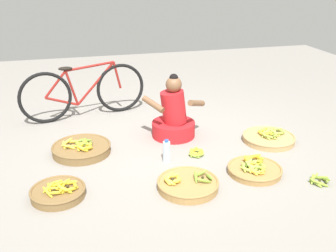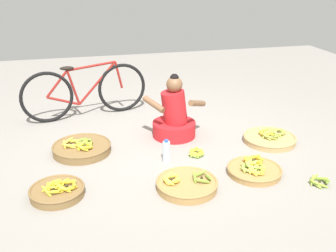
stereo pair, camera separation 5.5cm
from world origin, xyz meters
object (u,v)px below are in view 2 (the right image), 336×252
object	(u,v)px
bicycle_leaning	(86,91)
banana_basket_back_center	(187,184)
vendor_woman_front	(174,117)
banana_basket_near_vendor	(254,169)
loose_bananas_mid_right	(197,153)
banana_basket_mid_left	(82,148)
loose_bananas_back_right	(320,181)
water_bottle	(166,151)
banana_basket_front_center	(57,191)
banana_basket_near_bicycle	(270,138)

from	to	relation	value
bicycle_leaning	banana_basket_back_center	xyz separation A→B (m)	(0.80, -2.13, -0.31)
vendor_woman_front	banana_basket_near_vendor	bearing A→B (deg)	-63.52
banana_basket_near_vendor	loose_bananas_mid_right	size ratio (longest dim) A/B	2.57
banana_basket_near_vendor	loose_bananas_mid_right	distance (m)	0.69
banana_basket_mid_left	loose_bananas_mid_right	xyz separation A→B (m)	(1.22, -0.36, -0.03)
loose_bananas_back_right	loose_bananas_mid_right	bearing A→B (deg)	137.72
loose_bananas_mid_right	water_bottle	bearing A→B (deg)	-169.35
loose_bananas_mid_right	water_bottle	distance (m)	0.37
vendor_woman_front	banana_basket_front_center	bearing A→B (deg)	-142.37
vendor_woman_front	banana_basket_back_center	distance (m)	1.24
banana_basket_near_vendor	water_bottle	size ratio (longest dim) A/B	2.17
banana_basket_near_vendor	banana_basket_mid_left	distance (m)	1.88
banana_basket_near_vendor	banana_basket_near_bicycle	bearing A→B (deg)	52.45
banana_basket_mid_left	loose_bananas_mid_right	world-z (taller)	banana_basket_mid_left
bicycle_leaning	banana_basket_near_bicycle	xyz separation A→B (m)	(2.04, -1.36, -0.31)
bicycle_leaning	loose_bananas_mid_right	world-z (taller)	bicycle_leaning
bicycle_leaning	banana_basket_mid_left	world-z (taller)	bicycle_leaning
banana_basket_near_bicycle	loose_bananas_back_right	world-z (taller)	banana_basket_near_bicycle
vendor_woman_front	banana_basket_mid_left	bearing A→B (deg)	-169.79
banana_basket_back_center	banana_basket_near_bicycle	xyz separation A→B (m)	(1.24, 0.77, -0.00)
banana_basket_back_center	loose_bananas_back_right	size ratio (longest dim) A/B	2.66
banana_basket_near_bicycle	water_bottle	bearing A→B (deg)	-171.48
water_bottle	banana_basket_back_center	bearing A→B (deg)	-84.49
banana_basket_front_center	loose_bananas_mid_right	world-z (taller)	banana_basket_front_center
bicycle_leaning	banana_basket_back_center	bearing A→B (deg)	-69.47
banana_basket_mid_left	banana_basket_front_center	bearing A→B (deg)	-106.45
vendor_woman_front	banana_basket_near_vendor	size ratio (longest dim) A/B	1.43
banana_basket_near_vendor	banana_basket_mid_left	world-z (taller)	banana_basket_mid_left
banana_basket_near_vendor	bicycle_leaning	bearing A→B (deg)	127.21
vendor_woman_front	banana_basket_front_center	world-z (taller)	vendor_woman_front
loose_bananas_mid_right	water_bottle	world-z (taller)	water_bottle
banana_basket_near_bicycle	water_bottle	distance (m)	1.31
banana_basket_near_vendor	banana_basket_near_bicycle	distance (m)	0.83
bicycle_leaning	banana_basket_front_center	size ratio (longest dim) A/B	3.38
banana_basket_near_bicycle	loose_bananas_mid_right	xyz separation A→B (m)	(-0.94, -0.13, -0.02)
banana_basket_front_center	water_bottle	distance (m)	1.19
banana_basket_front_center	water_bottle	size ratio (longest dim) A/B	1.98
banana_basket_back_center	water_bottle	world-z (taller)	water_bottle
loose_bananas_mid_right	banana_basket_mid_left	bearing A→B (deg)	163.53
banana_basket_back_center	banana_basket_near_bicycle	bearing A→B (deg)	31.84
bicycle_leaning	loose_bananas_back_right	xyz separation A→B (m)	(2.05, -2.36, -0.33)
banana_basket_near_bicycle	vendor_woman_front	bearing A→B (deg)	157.58
banana_basket_near_bicycle	water_bottle	world-z (taller)	water_bottle
banana_basket_near_vendor	loose_bananas_back_right	distance (m)	0.62
vendor_woman_front	banana_basket_near_bicycle	bearing A→B (deg)	-22.42
bicycle_leaning	loose_bananas_mid_right	bearing A→B (deg)	-53.55
banana_basket_near_bicycle	loose_bananas_mid_right	bearing A→B (deg)	-172.30
banana_basket_back_center	banana_basket_near_bicycle	world-z (taller)	banana_basket_back_center
banana_basket_mid_left	banana_basket_near_bicycle	world-z (taller)	banana_basket_mid_left
vendor_woman_front	banana_basket_mid_left	xyz separation A→B (m)	(-1.11, -0.20, -0.19)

